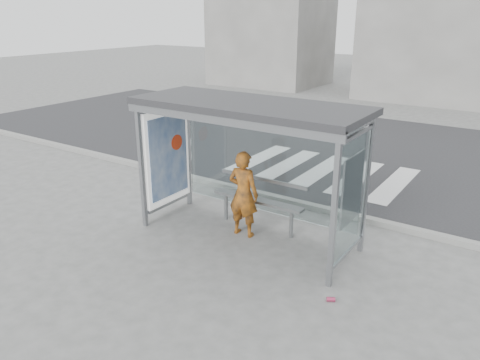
# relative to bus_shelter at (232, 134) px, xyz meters

# --- Properties ---
(ground) EXTENTS (80.00, 80.00, 0.00)m
(ground) POSITION_rel_bus_shelter_xyz_m (0.37, -0.06, -1.98)
(ground) COLOR #5F5F5C
(ground) RESTS_ON ground
(road) EXTENTS (30.00, 10.00, 0.01)m
(road) POSITION_rel_bus_shelter_xyz_m (0.37, 6.94, -1.98)
(road) COLOR #262629
(road) RESTS_ON ground
(curb) EXTENTS (30.00, 0.18, 0.12)m
(curb) POSITION_rel_bus_shelter_xyz_m (0.37, 1.89, -1.92)
(curb) COLOR gray
(curb) RESTS_ON ground
(crosswalk) EXTENTS (4.55, 3.00, 0.00)m
(crosswalk) POSITION_rel_bus_shelter_xyz_m (-0.13, 4.44, -1.98)
(crosswalk) COLOR silver
(crosswalk) RESTS_ON ground
(bus_shelter) EXTENTS (4.25, 1.65, 2.62)m
(bus_shelter) POSITION_rel_bus_shelter_xyz_m (0.00, 0.00, 0.00)
(bus_shelter) COLOR gray
(bus_shelter) RESTS_ON ground
(building_left) EXTENTS (6.00, 5.00, 6.00)m
(building_left) POSITION_rel_bus_shelter_xyz_m (-9.63, 17.94, 1.02)
(building_left) COLOR slate
(building_left) RESTS_ON ground
(building_center) EXTENTS (8.00, 5.00, 5.00)m
(building_center) POSITION_rel_bus_shelter_xyz_m (0.37, 17.94, 0.52)
(building_center) COLOR slate
(building_center) RESTS_ON ground
(person) EXTENTS (0.64, 0.44, 1.69)m
(person) POSITION_rel_bus_shelter_xyz_m (0.24, 0.01, -1.14)
(person) COLOR #CC5913
(person) RESTS_ON ground
(bench) EXTENTS (1.96, 0.33, 1.01)m
(bench) POSITION_rel_bus_shelter_xyz_m (0.31, 0.43, -1.39)
(bench) COLOR slate
(bench) RESTS_ON ground
(soda_can) EXTENTS (0.15, 0.12, 0.07)m
(soda_can) POSITION_rel_bus_shelter_xyz_m (2.57, -1.14, -1.95)
(soda_can) COLOR #CE3C69
(soda_can) RESTS_ON ground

